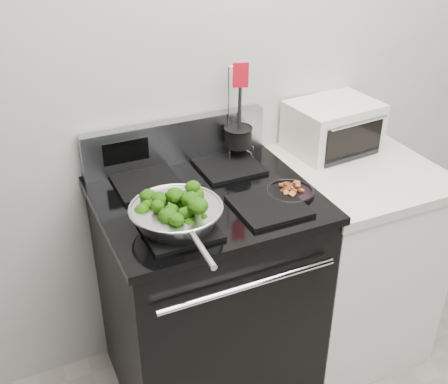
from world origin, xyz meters
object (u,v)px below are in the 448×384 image
utensil_holder (238,142)px  skillet (176,214)px  gas_range (207,293)px  bacon_plate (290,189)px  toaster_oven (333,126)px

utensil_holder → skillet: bearing=-118.1°
skillet → utensil_holder: bearing=45.1°
gas_range → utensil_holder: bearing=43.2°
bacon_plate → utensil_holder: 0.35m
bacon_plate → utensil_holder: utensil_holder is taller
toaster_oven → utensil_holder: bearing=170.3°
skillet → bacon_plate: bearing=6.7°
skillet → utensil_holder: (0.41, 0.38, 0.02)m
skillet → utensil_holder: 0.56m
bacon_plate → utensil_holder: bearing=97.6°
skillet → toaster_oven: toaster_oven is taller
skillet → bacon_plate: skillet is taller
skillet → utensil_holder: size_ratio=1.22×
gas_range → bacon_plate: (0.29, -0.12, 0.48)m
gas_range → utensil_holder: utensil_holder is taller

